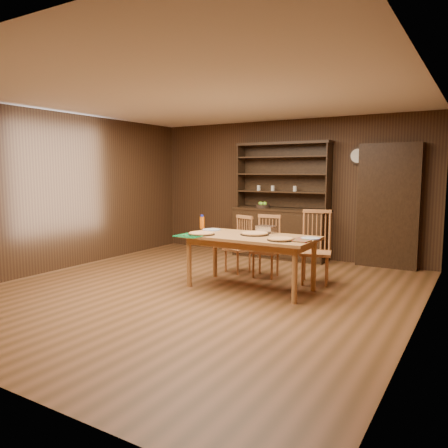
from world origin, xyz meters
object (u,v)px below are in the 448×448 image
Objects in this scene: chair_left at (241,242)px; chair_center at (267,244)px; dining_table at (250,242)px; china_hutch at (280,226)px; juice_bottle at (202,222)px; chair_right at (316,244)px.

chair_left is 0.50m from chair_center.
chair_center reaches higher than dining_table.
china_hutch is 2.27× the size of chair_center.
chair_center is 1.07m from juice_bottle.
chair_left is at bearing 126.18° from dining_table.
chair_center is at bearing 31.14° from juice_bottle.
china_hutch is 2.06m from juice_bottle.
chair_right is 5.03× the size of juice_bottle.
chair_right is (0.66, 0.81, -0.10)m from dining_table.
chair_left is at bearing 57.38° from juice_bottle.
chair_left reaches higher than dining_table.
chair_right is at bearing 50.96° from dining_table.
china_hutch is 10.21× the size of juice_bottle.
juice_bottle reaches higher than dining_table.
china_hutch reaches higher than chair_left.
dining_table is (0.55, -2.28, 0.07)m from china_hutch.
chair_center reaches higher than chair_left.
juice_bottle reaches higher than chair_left.
china_hutch is 1.90m from chair_right.
juice_bottle is (-1.65, -0.54, 0.28)m from chair_right.
dining_table is at bearing -76.46° from china_hutch.
china_hutch reaches higher than chair_right.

